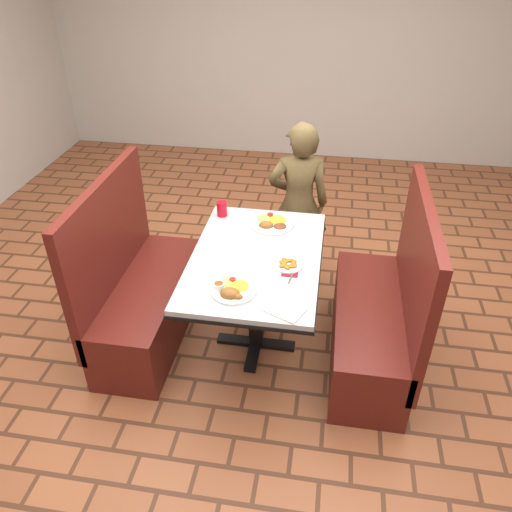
% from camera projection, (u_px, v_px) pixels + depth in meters
% --- Properties ---
extents(room, '(7.00, 7.04, 2.82)m').
position_uv_depth(room, '(256.00, 61.00, 2.46)').
color(room, brown).
rests_on(room, ground).
extents(dining_table, '(0.81, 1.21, 0.75)m').
position_uv_depth(dining_table, '(256.00, 269.00, 3.16)').
color(dining_table, '#AFB2B4').
rests_on(dining_table, ground).
extents(booth_bench_left, '(0.47, 1.20, 1.17)m').
position_uv_depth(booth_bench_left, '(142.00, 296.00, 3.45)').
color(booth_bench_left, '#5B1B14').
rests_on(booth_bench_left, ground).
extents(booth_bench_right, '(0.47, 1.20, 1.17)m').
position_uv_depth(booth_bench_right, '(377.00, 321.00, 3.23)').
color(booth_bench_right, '#5B1B14').
rests_on(booth_bench_right, ground).
extents(diner_person, '(0.52, 0.38, 1.31)m').
position_uv_depth(diner_person, '(298.00, 204.00, 3.88)').
color(diner_person, brown).
rests_on(diner_person, ground).
extents(near_dinner_plate, '(0.26, 0.26, 0.08)m').
position_uv_depth(near_dinner_plate, '(233.00, 288.00, 2.79)').
color(near_dinner_plate, white).
rests_on(near_dinner_plate, dining_table).
extents(far_dinner_plate, '(0.30, 0.30, 0.08)m').
position_uv_depth(far_dinner_plate, '(272.00, 221.00, 3.41)').
color(far_dinner_plate, white).
rests_on(far_dinner_plate, dining_table).
extents(plantain_plate, '(0.18, 0.18, 0.03)m').
position_uv_depth(plantain_plate, '(288.00, 264.00, 3.01)').
color(plantain_plate, white).
rests_on(plantain_plate, dining_table).
extents(maroon_napkin, '(0.10, 0.10, 0.00)m').
position_uv_depth(maroon_napkin, '(290.00, 272.00, 2.96)').
color(maroon_napkin, maroon).
rests_on(maroon_napkin, dining_table).
extents(spoon_utensil, '(0.03, 0.12, 0.00)m').
position_uv_depth(spoon_utensil, '(291.00, 277.00, 2.91)').
color(spoon_utensil, silver).
rests_on(spoon_utensil, dining_table).
extents(red_tumbler, '(0.07, 0.07, 0.11)m').
position_uv_depth(red_tumbler, '(222.00, 209.00, 3.50)').
color(red_tumbler, red).
rests_on(red_tumbler, dining_table).
extents(paper_napkin, '(0.24, 0.22, 0.01)m').
position_uv_depth(paper_napkin, '(285.00, 309.00, 2.67)').
color(paper_napkin, white).
rests_on(paper_napkin, dining_table).
extents(knife_utensil, '(0.04, 0.17, 0.00)m').
position_uv_depth(knife_utensil, '(237.00, 291.00, 2.80)').
color(knife_utensil, silver).
rests_on(knife_utensil, dining_table).
extents(fork_utensil, '(0.05, 0.14, 0.00)m').
position_uv_depth(fork_utensil, '(221.00, 288.00, 2.82)').
color(fork_utensil, '#BBBBBF').
rests_on(fork_utensil, dining_table).
extents(lettuce_shreds, '(0.28, 0.32, 0.00)m').
position_uv_depth(lettuce_shreds, '(264.00, 251.00, 3.15)').
color(lettuce_shreds, '#92C34E').
rests_on(lettuce_shreds, dining_table).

